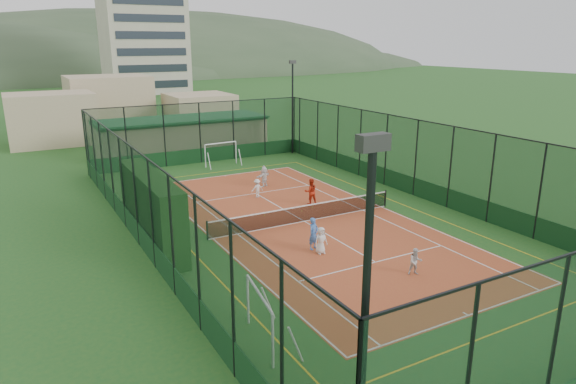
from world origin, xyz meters
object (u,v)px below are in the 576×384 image
object	(u,v)px
child_near_mid	(314,233)
floodlight_sw	(364,345)
floodlight_ne	(293,108)
futsal_goal_far	(221,154)
apartment_tower	(142,14)
clubhouse	(182,135)
child_far_right	(264,174)
child_far_left	(257,188)
coach	(311,191)
futsal_goal_near	(259,319)
child_near_right	(415,262)
child_far_back	(264,177)
white_bench	(162,232)
child_near_left	(321,240)

from	to	relation	value
child_near_mid	floodlight_sw	bearing A→B (deg)	-139.51
floodlight_ne	futsal_goal_far	size ratio (longest dim) A/B	2.87
floodlight_sw	apartment_tower	world-z (taller)	apartment_tower
apartment_tower	futsal_goal_far	bearing A→B (deg)	-99.29
apartment_tower	child_near_mid	world-z (taller)	apartment_tower
floodlight_ne	clubhouse	size ratio (longest dim) A/B	0.54
futsal_goal_far	child_near_mid	size ratio (longest dim) A/B	1.79
floodlight_sw	child_far_right	size ratio (longest dim) A/B	6.39
child_far_left	coach	distance (m)	3.73
futsal_goal_near	child_near_mid	size ratio (longest dim) A/B	1.82
floodlight_sw	coach	xyz separation A→B (m)	(10.60, 19.20, -3.30)
floodlight_sw	clubhouse	xyz separation A→B (m)	(8.60, 38.60, -2.55)
apartment_tower	futsal_goal_far	xyz separation A→B (m)	(-10.93, -66.79, -14.07)
floodlight_sw	futsal_goal_far	size ratio (longest dim) A/B	2.87
child_near_right	child_far_back	xyz separation A→B (m)	(0.62, 15.95, 0.09)
clubhouse	child_far_right	bearing A→B (deg)	-82.89
floodlight_sw	child_far_back	xyz separation A→B (m)	(9.90, 24.30, -3.42)
futsal_goal_far	child_near_right	size ratio (longest dim) A/B	2.37
futsal_goal_near	child_near_mid	world-z (taller)	futsal_goal_near
child_far_right	clubhouse	bearing A→B (deg)	-97.00
floodlight_sw	floodlight_ne	bearing A→B (deg)	62.61
floodlight_sw	child_far_back	world-z (taller)	floodlight_sw
child_near_mid	futsal_goal_far	bearing A→B (deg)	60.38
child_far_left	child_near_right	bearing A→B (deg)	92.13
white_bench	child_near_right	distance (m)	12.60
clubhouse	child_near_right	world-z (taller)	clubhouse
child_near_mid	child_far_back	world-z (taller)	child_near_mid
child_near_left	futsal_goal_near	bearing A→B (deg)	-135.96
white_bench	child_far_back	bearing A→B (deg)	26.67
floodlight_ne	child_far_back	world-z (taller)	floodlight_ne
child_far_right	child_near_left	bearing A→B (deg)	61.25
apartment_tower	coach	size ratio (longest dim) A/B	18.31
clubhouse	white_bench	distance (m)	22.37
futsal_goal_far	child_near_left	distance (m)	19.70
child_near_right	child_far_right	xyz separation A→B (m)	(1.01, 16.73, 0.04)
white_bench	coach	world-z (taller)	coach
white_bench	coach	bearing A→B (deg)	-0.49
child_far_right	coach	distance (m)	5.88
apartment_tower	child_far_right	bearing A→B (deg)	-97.98
child_far_back	coach	distance (m)	5.14
futsal_goal_near	coach	world-z (taller)	futsal_goal_near
coach	child_near_right	bearing A→B (deg)	95.24
child_near_mid	child_near_left	bearing A→B (deg)	-109.99
child_far_back	floodlight_sw	bearing A→B (deg)	44.07
futsal_goal_near	child_near_right	xyz separation A→B (m)	(8.26, 1.53, -0.32)
clubhouse	child_near_left	world-z (taller)	clubhouse
coach	floodlight_sw	bearing A→B (deg)	73.25
child_near_left	child_far_right	bearing A→B (deg)	76.62
white_bench	child_near_mid	distance (m)	7.74
floodlight_sw	apartment_tower	bearing A→B (deg)	78.20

